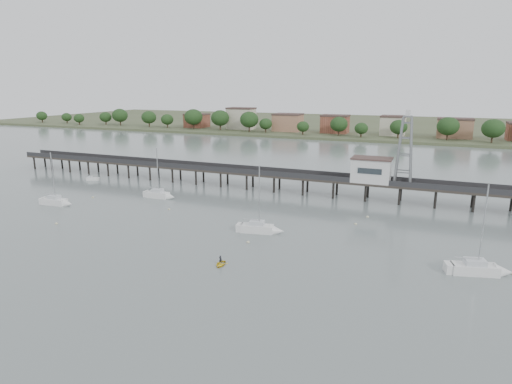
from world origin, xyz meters
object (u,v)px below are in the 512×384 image
sailboat_c (263,229)px  pier (263,174)px  sailboat_d (484,270)px  sailboat_a (59,202)px  white_tender (92,179)px  lattice_tower (405,151)px  yellow_dinghy (221,265)px  sailboat_b (161,195)px

sailboat_c → pier: bearing=101.2°
pier → sailboat_d: (44.46, -33.23, -3.15)m
sailboat_a → white_tender: 24.46m
sailboat_d → white_tender: size_ratio=3.80×
pier → lattice_tower: lattice_tower is taller
pier → lattice_tower: 32.34m
sailboat_a → yellow_dinghy: size_ratio=4.90×
white_tender → yellow_dinghy: bearing=-49.6°
sailboat_a → white_tender: bearing=112.3°
sailboat_d → sailboat_a: (-78.64, 3.81, 0.01)m
white_tender → yellow_dinghy: (56.55, -36.21, -0.38)m
lattice_tower → sailboat_d: 37.17m
sailboat_b → lattice_tower: bearing=17.1°
sailboat_d → yellow_dinghy: bearing=-176.7°
sailboat_d → pier: bearing=128.8°
pier → sailboat_a: (-34.18, -29.42, -3.14)m
sailboat_a → pier: bearing=35.7°
lattice_tower → sailboat_b: bearing=-161.7°
sailboat_d → white_tender: bearing=149.7°
lattice_tower → yellow_dinghy: 49.66m
sailboat_a → white_tender: sailboat_a is taller
pier → sailboat_b: (-17.74, -16.30, -3.14)m
lattice_tower → sailboat_c: 36.73m
lattice_tower → sailboat_a: 72.72m
lattice_tower → sailboat_a: lattice_tower is taller
sailboat_d → yellow_dinghy: size_ratio=5.40×
sailboat_c → yellow_dinghy: size_ratio=5.16×
sailboat_c → yellow_dinghy: (-0.46, -14.86, -0.65)m
pier → sailboat_d: sailboat_d is taller
lattice_tower → yellow_dinghy: (-20.37, -43.91, -11.10)m
lattice_tower → yellow_dinghy: lattice_tower is taller
sailboat_d → sailboat_a: sailboat_d is taller
yellow_dinghy → pier: bearing=98.3°
pier → sailboat_d: bearing=-36.8°
sailboat_c → white_tender: size_ratio=3.63×
sailboat_d → sailboat_a: 78.73m
lattice_tower → sailboat_d: size_ratio=1.21×
white_tender → lattice_tower: bearing=-11.2°
lattice_tower → sailboat_b: 52.91m
pier → yellow_dinghy: 45.45m
sailboat_d → sailboat_b: sailboat_d is taller
lattice_tower → white_tender: size_ratio=4.60×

